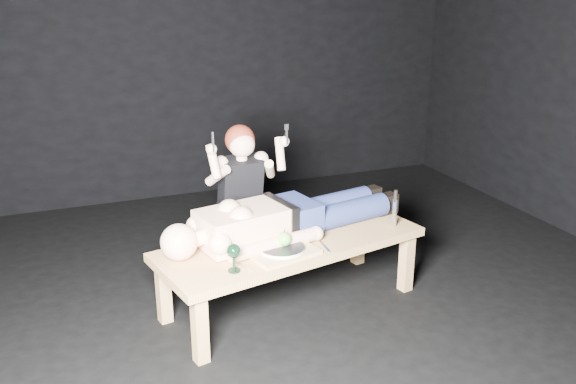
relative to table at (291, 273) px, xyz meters
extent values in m
plane|color=black|center=(0.07, -0.11, -0.23)|extent=(5.00, 5.00, 0.00)
plane|color=black|center=(0.07, 2.39, 1.27)|extent=(5.00, 0.00, 5.00)
cube|color=tan|center=(0.00, 0.00, 0.00)|extent=(1.77, 0.95, 0.45)
cube|color=tan|center=(-0.12, -0.16, 0.24)|extent=(0.45, 0.37, 0.02)
cylinder|color=white|center=(-0.12, -0.16, 0.26)|extent=(0.32, 0.32, 0.02)
sphere|color=#4CA426|center=(-0.10, -0.15, 0.31)|extent=(0.09, 0.09, 0.09)
cube|color=#B2B2B7|center=(-0.39, -0.25, 0.23)|extent=(0.06, 0.18, 0.01)
cube|color=#B2B2B7|center=(0.15, -0.17, 0.23)|extent=(0.03, 0.18, 0.01)
cube|color=#B2B2B7|center=(0.05, -0.10, 0.23)|extent=(0.13, 0.14, 0.01)
camera|label=1|loc=(-1.32, -3.27, 1.77)|focal=38.65mm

